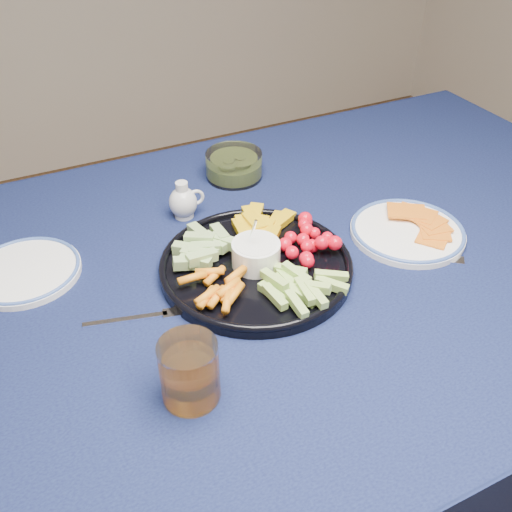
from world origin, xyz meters
name	(u,v)px	position (x,y,z in m)	size (l,w,h in m)	color
dining_table	(295,288)	(0.00, 0.00, 0.66)	(1.67, 1.07, 0.75)	#51301B
crudite_platter	(255,262)	(-0.10, -0.01, 0.77)	(0.36, 0.36, 0.11)	black
creamer_pitcher	(184,202)	(-0.15, 0.22, 0.78)	(0.08, 0.06, 0.08)	silver
pickle_bowl	(234,166)	(0.01, 0.33, 0.77)	(0.13, 0.13, 0.06)	silver
cheese_plate	(408,230)	(0.23, -0.04, 0.76)	(0.23, 0.23, 0.03)	white
juice_tumbler	(190,374)	(-0.31, -0.23, 0.79)	(0.09, 0.09, 0.10)	silver
fork_left	(142,317)	(-0.32, -0.04, 0.75)	(0.17, 0.06, 0.00)	white
fork_right	(423,256)	(0.21, -0.12, 0.75)	(0.15, 0.13, 0.00)	white
side_plate_extra	(25,271)	(-0.48, 0.16, 0.75)	(0.20, 0.20, 0.02)	white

